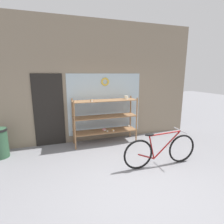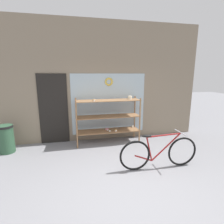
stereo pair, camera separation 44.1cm
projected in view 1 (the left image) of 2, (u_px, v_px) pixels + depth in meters
The scene contains 4 objects.
ground_plane at pixel (133, 186), 3.33m from camera, with size 30.00×30.00×0.00m, color gray.
storefront_facade at pixel (97, 84), 5.39m from camera, with size 6.38×0.13×3.65m.
display_case at pixel (106, 117), 5.27m from camera, with size 1.92×0.52×1.43m.
bicycle at pixel (161, 150), 4.00m from camera, with size 1.82×0.46×0.82m.
Camera 1 is at (-1.29, -2.69, 2.09)m, focal length 28.00 mm.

